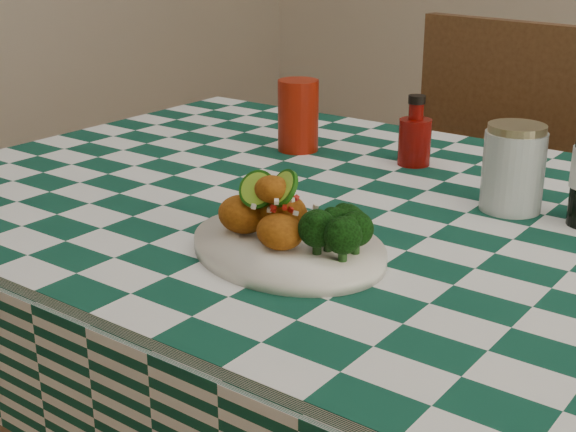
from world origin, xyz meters
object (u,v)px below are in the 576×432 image
Objects in this scene: fried_chicken_pile at (276,208)px; mason_jar at (513,168)px; wooden_chair_left at (442,230)px; dining_table at (379,422)px; plate at (288,247)px; red_tumbler at (298,116)px; ketchup_bottle at (415,130)px.

mason_jar is at bearing 61.42° from fried_chicken_pile.
wooden_chair_left is at bearing 100.94° from fried_chicken_pile.
wooden_chair_left is at bearing 108.15° from dining_table.
dining_table is 5.44× the size of plate.
plate is 0.40m from mason_jar.
dining_table is 0.50m from mason_jar.
wooden_chair_left is (-0.20, 0.91, -0.30)m from plate.
mason_jar is at bearing -10.57° from red_tumbler.
red_tumbler is at bearing 147.52° from dining_table.
wooden_chair_left reaches higher than red_tumbler.
fried_chicken_pile is (-0.02, 0.00, 0.05)m from plate.
plate reaches higher than dining_table.
ketchup_bottle is 0.96× the size of mason_jar.
fried_chicken_pile is 1.06× the size of ketchup_bottle.
fried_chicken_pile is at bearing -69.35° from wooden_chair_left.
fried_chicken_pile is 0.99× the size of red_tumbler.
mason_jar is (0.19, 0.36, 0.01)m from fried_chicken_pile.
wooden_chair_left is at bearing 106.75° from ketchup_bottle.
dining_table is at bearing 79.29° from fried_chicken_pile.
plate is 0.50m from ketchup_bottle.
ketchup_bottle is at bearing -63.55° from wooden_chair_left.
mason_jar is (0.15, 0.12, 0.46)m from dining_table.
fried_chicken_pile is at bearing -100.71° from dining_table.
red_tumbler is (-0.29, 0.45, 0.01)m from fried_chicken_pile.
wooden_chair_left reaches higher than ketchup_bottle.
ketchup_bottle is (-0.07, 0.49, 0.06)m from plate.
mason_jar is 0.75m from wooden_chair_left.
dining_table is 12.57× the size of ketchup_bottle.
dining_table is 1.67× the size of wooden_chair_left.
ketchup_bottle is 0.56m from wooden_chair_left.
plate is 2.18× the size of fried_chicken_pile.
wooden_chair_left is (0.11, 0.46, -0.36)m from red_tumbler.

